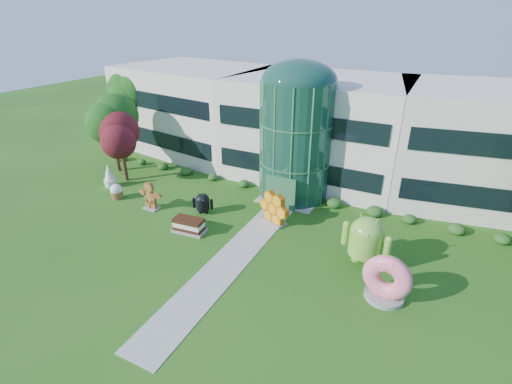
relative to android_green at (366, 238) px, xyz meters
The scene contains 14 objects.
ground 9.17m from the android_green, 149.80° to the right, with size 140.00×140.00×0.00m, color #215114.
building 15.79m from the android_green, 119.87° to the left, with size 46.00×15.00×9.30m, color beige, non-canonical shape.
atrium 11.18m from the android_green, 135.97° to the left, with size 6.00×6.00×9.80m, color #194738.
walkway 8.37m from the android_green, 162.06° to the right, with size 2.40×20.00×0.04m, color #9E9E93.
tree_red 23.47m from the android_green, behind, with size 4.00×4.00×6.00m, color #3F0C14, non-canonical shape.
trees_backdrop 11.72m from the android_green, 132.39° to the left, with size 52.00×8.00×8.40m, color #124210, non-canonical shape.
android_green is the anchor object (origin of this frame).
android_black 13.01m from the android_green, behind, with size 1.77×1.19×2.01m, color black, non-canonical shape.
donut 3.29m from the android_green, 56.53° to the right, with size 2.75×1.32×2.86m, color #FF618D, non-canonical shape.
gingerbread 17.22m from the android_green, behind, with size 2.60×1.00×2.40m, color brown, non-canonical shape.
ice_cream_sandwich 12.51m from the android_green, behind, with size 2.43×1.22×1.08m, color black, non-canonical shape.
honeycomb 7.57m from the android_green, 163.99° to the left, with size 2.97×1.06×2.34m, color #FFA019, non-canonical shape.
froyo 23.58m from the android_green, behind, with size 1.24×1.24×2.13m, color white, non-canonical shape.
cupcake 21.14m from the android_green, behind, with size 1.13×1.13×1.35m, color white, non-canonical shape.
Camera 1 is at (10.42, -16.10, 14.60)m, focal length 26.00 mm.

